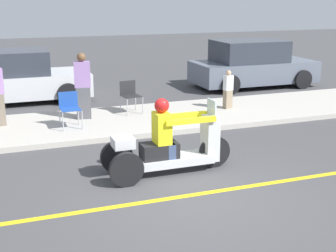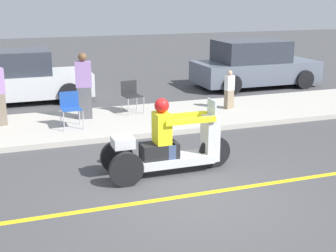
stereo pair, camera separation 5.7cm
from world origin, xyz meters
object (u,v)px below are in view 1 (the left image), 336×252
object	(u,v)px
motorcycle_trike	(168,147)
folding_chair_curbside	(69,106)
parked_car_lot_center	(252,65)
spectator_by_tree	(228,90)
spectator_mid_group	(83,87)
parked_car_lot_far	(12,78)
folding_chair_set_back	(130,93)

from	to	relation	value
motorcycle_trike	folding_chair_curbside	size ratio (longest dim) A/B	2.90
parked_car_lot_center	spectator_by_tree	bearing A→B (deg)	-129.01
spectator_mid_group	parked_car_lot_center	size ratio (longest dim) A/B	0.39
parked_car_lot_center	folding_chair_curbside	bearing A→B (deg)	-152.81
spectator_by_tree	parked_car_lot_far	distance (m)	6.39
spectator_by_tree	folding_chair_curbside	bearing A→B (deg)	-174.54
spectator_mid_group	spectator_by_tree	distance (m)	3.89
parked_car_lot_center	motorcycle_trike	bearing A→B (deg)	-129.45
spectator_by_tree	folding_chair_set_back	world-z (taller)	spectator_by_tree
spectator_mid_group	folding_chair_curbside	world-z (taller)	spectator_mid_group
motorcycle_trike	parked_car_lot_far	xyz separation A→B (m)	(-2.37, 7.04, 0.23)
folding_chair_curbside	spectator_by_tree	bearing A→B (deg)	5.46
folding_chair_set_back	folding_chair_curbside	bearing A→B (deg)	-151.96
spectator_by_tree	parked_car_lot_center	world-z (taller)	parked_car_lot_center
folding_chair_set_back	spectator_mid_group	bearing A→B (deg)	-170.06
motorcycle_trike	folding_chair_set_back	distance (m)	4.19
parked_car_lot_center	folding_chair_set_back	bearing A→B (deg)	-153.10
folding_chair_curbside	parked_car_lot_far	size ratio (longest dim) A/B	0.19
motorcycle_trike	folding_chair_set_back	bearing A→B (deg)	83.95
parked_car_lot_far	parked_car_lot_center	size ratio (longest dim) A/B	1.02
folding_chair_curbside	parked_car_lot_far	distance (m)	3.94
folding_chair_curbside	parked_car_lot_far	bearing A→B (deg)	106.37
folding_chair_curbside	folding_chair_set_back	xyz separation A→B (m)	(1.70, 0.90, 0.00)
motorcycle_trike	parked_car_lot_far	world-z (taller)	parked_car_lot_far
spectator_by_tree	folding_chair_curbside	xyz separation A→B (m)	(-4.32, -0.41, 0.00)
spectator_by_tree	folding_chair_set_back	distance (m)	2.67
spectator_by_tree	parked_car_lot_center	distance (m)	3.98
parked_car_lot_far	parked_car_lot_center	world-z (taller)	parked_car_lot_center
parked_car_lot_center	spectator_mid_group	bearing A→B (deg)	-156.15
parked_car_lot_far	parked_car_lot_center	distance (m)	7.94
spectator_by_tree	parked_car_lot_far	size ratio (longest dim) A/B	0.24
motorcycle_trike	spectator_by_tree	distance (m)	4.78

